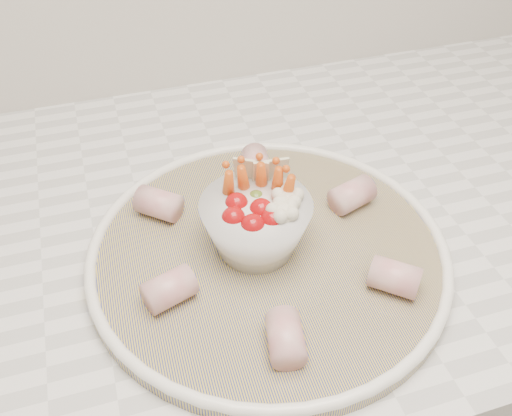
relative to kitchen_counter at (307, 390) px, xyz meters
name	(u,v)px	position (x,y,z in m)	size (l,w,h in m)	color
kitchen_counter	(307,390)	(0.00, 0.00, 0.00)	(2.04, 0.62, 0.92)	beige
serving_platter	(268,251)	(-0.11, -0.09, 0.47)	(0.39, 0.39, 0.02)	navy
veggie_bowl	(257,221)	(-0.12, -0.08, 0.51)	(0.11, 0.11, 0.09)	silver
cured_meat_rolls	(269,238)	(-0.11, -0.09, 0.49)	(0.28, 0.30, 0.03)	#B7545C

